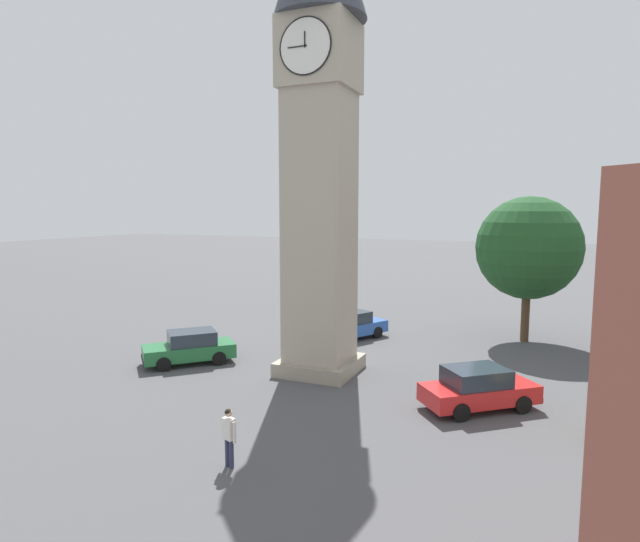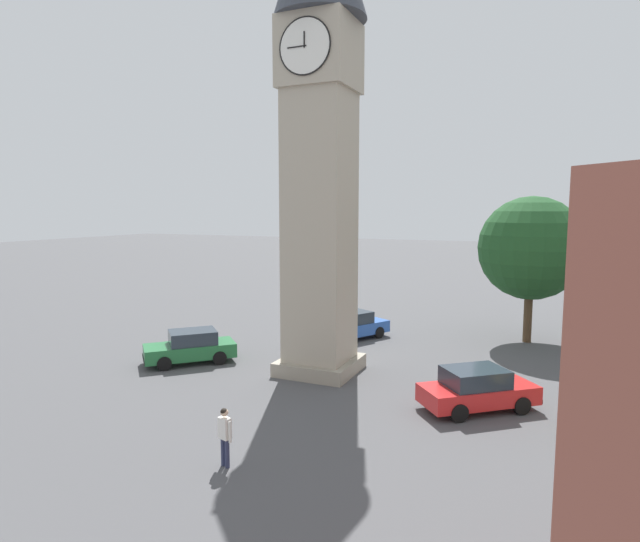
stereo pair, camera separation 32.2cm
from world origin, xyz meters
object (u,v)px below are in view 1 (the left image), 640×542
at_px(car_red_corner, 478,388).
at_px(pedestrian, 229,432).
at_px(car_silver_kerb, 351,325).
at_px(car_blue_kerb, 190,347).
at_px(tree, 528,248).
at_px(clock_tower, 320,79).

distance_m(car_red_corner, pedestrian, 9.26).
bearing_deg(car_silver_kerb, car_blue_kerb, 54.18).
xyz_separation_m(car_blue_kerb, car_red_corner, (-13.02, 0.55, 0.00)).
distance_m(car_silver_kerb, pedestrian, 15.20).
bearing_deg(car_red_corner, pedestrian, 50.74).
relative_size(car_blue_kerb, tree, 0.53).
bearing_deg(car_silver_kerb, car_red_corner, 134.27).
xyz_separation_m(car_blue_kerb, tree, (-14.19, -10.57, 4.32)).
distance_m(clock_tower, car_silver_kerb, 13.27).
bearing_deg(pedestrian, car_red_corner, -129.26).
distance_m(clock_tower, car_blue_kerb, 13.28).
bearing_deg(car_red_corner, tree, -95.99).
distance_m(clock_tower, pedestrian, 14.61).
xyz_separation_m(clock_tower, tree, (-8.11, -9.34, -7.42)).
distance_m(pedestrian, tree, 20.02).
xyz_separation_m(car_blue_kerb, pedestrian, (-7.16, 7.73, 0.25)).
height_order(clock_tower, tree, clock_tower).
bearing_deg(clock_tower, car_red_corner, 165.62).
xyz_separation_m(car_red_corner, tree, (-1.17, -11.12, 4.32)).
height_order(car_blue_kerb, car_silver_kerb, same).
distance_m(clock_tower, tree, 14.43).
relative_size(car_silver_kerb, car_red_corner, 1.04).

